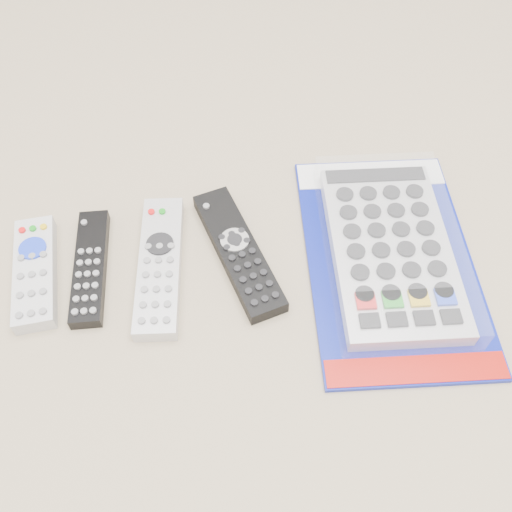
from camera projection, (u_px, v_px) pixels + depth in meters
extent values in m
plane|color=tan|center=(222.00, 276.00, 0.73)|extent=(5.00, 5.00, 0.00)
cube|color=#B0B0B3|center=(35.00, 272.00, 0.72)|extent=(0.05, 0.16, 0.02)
cylinder|color=blue|center=(32.00, 248.00, 0.73)|extent=(0.04, 0.04, 0.00)
cube|color=black|center=(90.00, 266.00, 0.73)|extent=(0.06, 0.18, 0.02)
cube|color=#B9B9BE|center=(160.00, 265.00, 0.73)|extent=(0.09, 0.21, 0.02)
cylinder|color=black|center=(160.00, 244.00, 0.73)|extent=(0.04, 0.04, 0.00)
cube|color=black|center=(238.00, 251.00, 0.74)|extent=(0.09, 0.21, 0.02)
cylinder|color=silver|center=(235.00, 240.00, 0.74)|extent=(0.04, 0.04, 0.00)
cube|color=navy|center=(389.00, 259.00, 0.74)|extent=(0.27, 0.38, 0.01)
cube|color=white|center=(370.00, 174.00, 0.83)|extent=(0.21, 0.08, 0.00)
cube|color=#A8120C|center=(416.00, 369.00, 0.65)|extent=(0.21, 0.07, 0.00)
cube|color=#B9B9BE|center=(390.00, 250.00, 0.73)|extent=(0.19, 0.29, 0.02)
cube|color=white|center=(392.00, 245.00, 0.73)|extent=(0.21, 0.31, 0.04)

